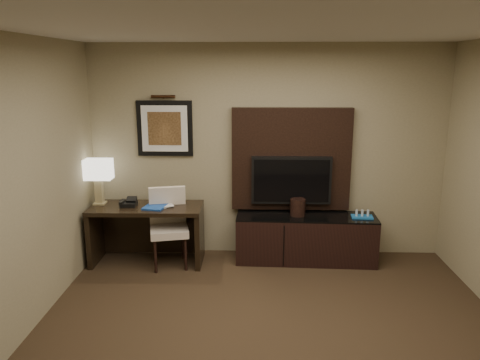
{
  "coord_description": "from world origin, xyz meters",
  "views": [
    {
      "loc": [
        -0.18,
        -3.38,
        2.41
      ],
      "look_at": [
        -0.33,
        1.8,
        1.15
      ],
      "focal_mm": 35.0,
      "sensor_mm": 36.0,
      "label": 1
    }
  ],
  "objects_px": {
    "tv": "(291,180)",
    "minibar_tray": "(362,214)",
    "ice_bucket": "(298,207)",
    "desk": "(147,234)",
    "credenza": "(306,238)",
    "desk_phone": "(129,203)",
    "desk_chair": "(169,230)",
    "table_lamp": "(98,182)"
  },
  "relations": [
    {
      "from": "credenza",
      "to": "minibar_tray",
      "type": "distance_m",
      "value": 0.76
    },
    {
      "from": "tv",
      "to": "table_lamp",
      "type": "xyz_separation_m",
      "value": [
        -2.4,
        -0.16,
        0.0
      ]
    },
    {
      "from": "ice_bucket",
      "to": "minibar_tray",
      "type": "height_order",
      "value": "ice_bucket"
    },
    {
      "from": "tv",
      "to": "minibar_tray",
      "type": "distance_m",
      "value": 0.96
    },
    {
      "from": "minibar_tray",
      "to": "desk_phone",
      "type": "bearing_deg",
      "value": -178.91
    },
    {
      "from": "desk",
      "to": "table_lamp",
      "type": "relative_size",
      "value": 2.42
    },
    {
      "from": "desk",
      "to": "ice_bucket",
      "type": "height_order",
      "value": "ice_bucket"
    },
    {
      "from": "desk_chair",
      "to": "minibar_tray",
      "type": "distance_m",
      "value": 2.38
    },
    {
      "from": "desk",
      "to": "table_lamp",
      "type": "xyz_separation_m",
      "value": [
        -0.6,
        0.08,
        0.65
      ]
    },
    {
      "from": "desk_chair",
      "to": "desk_phone",
      "type": "bearing_deg",
      "value": 155.84
    },
    {
      "from": "desk_chair",
      "to": "desk",
      "type": "bearing_deg",
      "value": 147.01
    },
    {
      "from": "desk",
      "to": "desk_chair",
      "type": "height_order",
      "value": "desk_chair"
    },
    {
      "from": "desk_chair",
      "to": "table_lamp",
      "type": "height_order",
      "value": "table_lamp"
    },
    {
      "from": "credenza",
      "to": "tv",
      "type": "relative_size",
      "value": 1.74
    },
    {
      "from": "credenza",
      "to": "desk_phone",
      "type": "distance_m",
      "value": 2.25
    },
    {
      "from": "table_lamp",
      "to": "ice_bucket",
      "type": "distance_m",
      "value": 2.5
    },
    {
      "from": "credenza",
      "to": "table_lamp",
      "type": "height_order",
      "value": "table_lamp"
    },
    {
      "from": "desk_phone",
      "to": "desk_chair",
      "type": "bearing_deg",
      "value": -11.57
    },
    {
      "from": "desk",
      "to": "minibar_tray",
      "type": "height_order",
      "value": "desk"
    },
    {
      "from": "minibar_tray",
      "to": "tv",
      "type": "bearing_deg",
      "value": 167.42
    },
    {
      "from": "desk",
      "to": "minibar_tray",
      "type": "relative_size",
      "value": 5.33
    },
    {
      "from": "desk",
      "to": "desk_phone",
      "type": "distance_m",
      "value": 0.47
    },
    {
      "from": "ice_bucket",
      "to": "desk_phone",
      "type": "bearing_deg",
      "value": -176.58
    },
    {
      "from": "desk_chair",
      "to": "ice_bucket",
      "type": "xyz_separation_m",
      "value": [
        1.58,
        0.22,
        0.24
      ]
    },
    {
      "from": "table_lamp",
      "to": "ice_bucket",
      "type": "height_order",
      "value": "table_lamp"
    },
    {
      "from": "ice_bucket",
      "to": "desk",
      "type": "bearing_deg",
      "value": -176.46
    },
    {
      "from": "tv",
      "to": "credenza",
      "type": "bearing_deg",
      "value": -36.51
    },
    {
      "from": "desk_chair",
      "to": "table_lamp",
      "type": "distance_m",
      "value": 1.07
    },
    {
      "from": "tv",
      "to": "desk_phone",
      "type": "distance_m",
      "value": 2.04
    },
    {
      "from": "credenza",
      "to": "ice_bucket",
      "type": "relative_size",
      "value": 8.17
    },
    {
      "from": "minibar_tray",
      "to": "desk",
      "type": "bearing_deg",
      "value": -179.0
    },
    {
      "from": "table_lamp",
      "to": "desk",
      "type": "bearing_deg",
      "value": -7.75
    },
    {
      "from": "desk",
      "to": "tv",
      "type": "xyz_separation_m",
      "value": [
        1.8,
        0.24,
        0.65
      ]
    },
    {
      "from": "credenza",
      "to": "tv",
      "type": "height_order",
      "value": "tv"
    },
    {
      "from": "desk_phone",
      "to": "ice_bucket",
      "type": "relative_size",
      "value": 0.89
    },
    {
      "from": "desk_phone",
      "to": "ice_bucket",
      "type": "distance_m",
      "value": 2.09
    },
    {
      "from": "desk",
      "to": "tv",
      "type": "distance_m",
      "value": 1.93
    },
    {
      "from": "table_lamp",
      "to": "desk_phone",
      "type": "xyz_separation_m",
      "value": [
        0.39,
        -0.09,
        -0.24
      ]
    },
    {
      "from": "desk",
      "to": "ice_bucket",
      "type": "relative_size",
      "value": 6.46
    },
    {
      "from": "desk",
      "to": "table_lamp",
      "type": "height_order",
      "value": "table_lamp"
    },
    {
      "from": "desk_phone",
      "to": "ice_bucket",
      "type": "height_order",
      "value": "desk_phone"
    },
    {
      "from": "desk",
      "to": "minibar_tray",
      "type": "xyz_separation_m",
      "value": [
        2.67,
        0.05,
        0.28
      ]
    }
  ]
}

